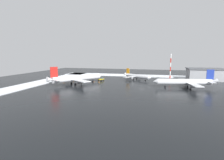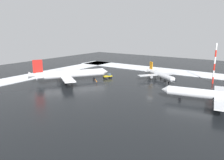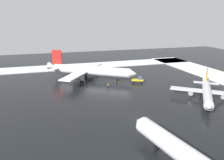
% 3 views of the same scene
% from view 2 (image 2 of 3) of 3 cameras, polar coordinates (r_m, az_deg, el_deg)
% --- Properties ---
extents(ground_plane, '(240.00, 240.00, 0.00)m').
position_cam_2_polar(ground_plane, '(90.70, 9.82, -3.24)').
color(ground_plane, black).
extents(snow_bank_far, '(152.00, 16.00, 0.30)m').
position_cam_2_polar(snow_bank_far, '(136.57, 18.75, 1.79)').
color(snow_bank_far, white).
rests_on(snow_bank_far, ground_plane).
extents(snow_bank_right, '(14.00, 116.00, 0.30)m').
position_cam_2_polar(snow_bank_right, '(132.44, -17.44, 1.55)').
color(snow_bank_right, white).
rests_on(snow_bank_right, ground_plane).
extents(airplane_parked_starboard, '(29.29, 34.05, 11.61)m').
position_cam_2_polar(airplane_parked_starboard, '(108.78, -11.09, 1.50)').
color(airplane_parked_starboard, white).
rests_on(airplane_parked_starboard, ground_plane).
extents(airplane_parked_portside, '(22.44, 20.04, 7.94)m').
position_cam_2_polar(airplane_parked_portside, '(114.41, 12.39, 1.38)').
color(airplane_parked_portside, silver).
rests_on(airplane_parked_portside, ground_plane).
extents(airplane_foreground_jet, '(35.07, 29.29, 10.44)m').
position_cam_2_polar(airplane_foreground_jet, '(81.86, 25.20, -3.59)').
color(airplane_foreground_jet, silver).
rests_on(airplane_foreground_jet, ground_plane).
extents(pushback_tug, '(3.91, 5.10, 2.50)m').
position_cam_2_polar(pushback_tug, '(115.47, -1.07, 1.11)').
color(pushback_tug, gold).
rests_on(pushback_tug, ground_plane).
extents(ground_crew_beside_wing, '(0.36, 0.36, 1.71)m').
position_cam_2_polar(ground_crew_beside_wing, '(103.96, -10.44, -0.62)').
color(ground_crew_beside_wing, black).
rests_on(ground_crew_beside_wing, ground_plane).
extents(ground_crew_near_tug, '(0.36, 0.36, 1.71)m').
position_cam_2_polar(ground_crew_near_tug, '(103.67, -4.04, -0.47)').
color(ground_crew_near_tug, black).
rests_on(ground_crew_near_tug, ground_plane).
extents(antenna_mast, '(0.70, 0.70, 19.12)m').
position_cam_2_polar(antenna_mast, '(113.02, 25.23, 3.87)').
color(antenna_mast, red).
rests_on(antenna_mast, ground_plane).
extents(traffic_cone_near_nose, '(0.36, 0.36, 0.55)m').
position_cam_2_polar(traffic_cone_near_nose, '(121.20, -10.18, 0.99)').
color(traffic_cone_near_nose, orange).
rests_on(traffic_cone_near_nose, ground_plane).
extents(traffic_cone_mid_line, '(0.36, 0.36, 0.55)m').
position_cam_2_polar(traffic_cone_mid_line, '(118.58, -13.74, 0.56)').
color(traffic_cone_mid_line, orange).
rests_on(traffic_cone_mid_line, ground_plane).
extents(traffic_cone_wingtip_side, '(0.36, 0.36, 0.55)m').
position_cam_2_polar(traffic_cone_wingtip_side, '(111.89, -4.38, 0.16)').
color(traffic_cone_wingtip_side, orange).
rests_on(traffic_cone_wingtip_side, ground_plane).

